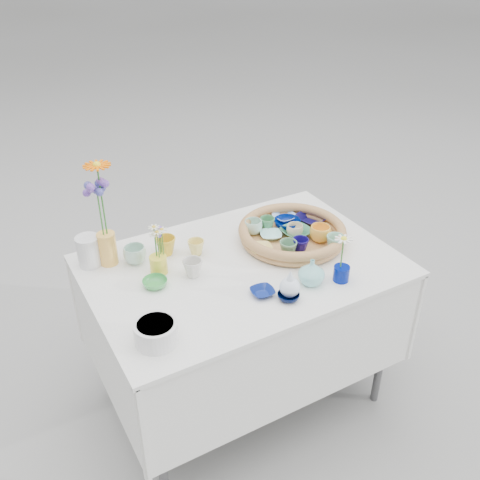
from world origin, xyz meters
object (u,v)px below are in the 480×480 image
wicker_tray (292,234)px  tall_vase_yellow (108,249)px  display_table (242,394)px  bud_vase_seafoam (312,272)px

wicker_tray → tall_vase_yellow: 0.79m
wicker_tray → tall_vase_yellow: bearing=163.3°
wicker_tray → tall_vase_yellow: tall_vase_yellow is taller
display_table → tall_vase_yellow: 1.00m
wicker_tray → tall_vase_yellow: size_ratio=3.37×
tall_vase_yellow → wicker_tray: bearing=-16.7°
bud_vase_seafoam → tall_vase_yellow: bearing=140.6°
display_table → bud_vase_seafoam: size_ratio=11.65×
wicker_tray → bud_vase_seafoam: (-0.11, -0.30, 0.02)m
wicker_tray → bud_vase_seafoam: bud_vase_seafoam is taller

